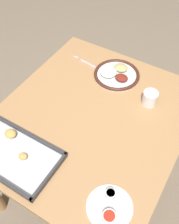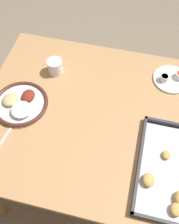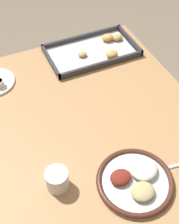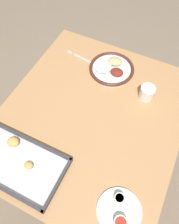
% 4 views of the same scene
% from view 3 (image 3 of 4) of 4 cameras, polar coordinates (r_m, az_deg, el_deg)
% --- Properties ---
extents(ground_plane, '(8.00, 8.00, 0.00)m').
position_cam_3_polar(ground_plane, '(1.88, -0.23, -15.78)').
color(ground_plane, '#7A6B59').
extents(dining_table, '(0.92, 1.06, 0.73)m').
position_cam_3_polar(dining_table, '(1.35, -0.31, -4.06)').
color(dining_table, '#AD7F51').
rests_on(dining_table, ground_plane).
extents(dinner_plate, '(0.27, 0.27, 0.05)m').
position_cam_3_polar(dinner_plate, '(1.09, 8.44, -12.26)').
color(dinner_plate, silver).
rests_on(dinner_plate, dining_table).
extents(baking_tray, '(0.44, 0.25, 0.04)m').
position_cam_3_polar(baking_tray, '(1.57, 0.99, 11.24)').
color(baking_tray, '#333338').
rests_on(baking_tray, dining_table).
extents(drinking_cup, '(0.08, 0.08, 0.08)m').
position_cam_3_polar(drinking_cup, '(1.06, -5.95, -12.20)').
color(drinking_cup, white).
rests_on(drinking_cup, dining_table).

